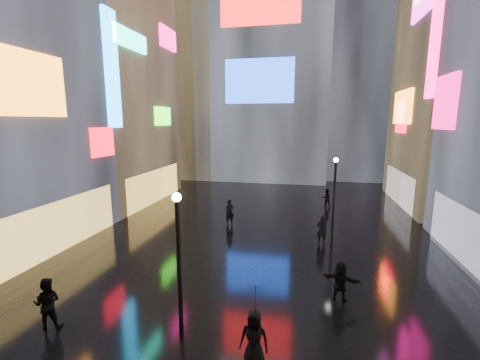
# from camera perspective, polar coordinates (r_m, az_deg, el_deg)

# --- Properties ---
(ground) EXTENTS (140.00, 140.00, 0.00)m
(ground) POSITION_cam_1_polar(r_m,az_deg,el_deg) (22.49, 4.27, -8.95)
(ground) COLOR black
(ground) RESTS_ON ground
(building_left_far) EXTENTS (10.28, 12.00, 22.00)m
(building_left_far) POSITION_cam_1_polar(r_m,az_deg,el_deg) (33.09, -23.58, 15.71)
(building_left_far) COLOR black
(building_left_far) RESTS_ON ground
(building_right_far) EXTENTS (10.28, 12.00, 28.00)m
(building_right_far) POSITION_cam_1_polar(r_m,az_deg,el_deg) (34.36, 36.66, 19.41)
(building_right_far) COLOR black
(building_right_far) RESTS_ON ground
(tower_main) EXTENTS (16.00, 14.20, 42.00)m
(tower_main) POSITION_cam_1_polar(r_m,az_deg,el_deg) (47.36, 4.99, 27.02)
(tower_main) COLOR black
(tower_main) RESTS_ON ground
(tower_flank_right) EXTENTS (12.00, 12.00, 34.00)m
(tower_flank_right) POSITION_cam_1_polar(r_m,az_deg,el_deg) (48.41, 20.53, 21.18)
(tower_flank_right) COLOR black
(tower_flank_right) RESTS_ON ground
(tower_flank_left) EXTENTS (10.00, 10.00, 26.00)m
(tower_flank_left) POSITION_cam_1_polar(r_m,az_deg,el_deg) (46.52, -9.71, 17.13)
(tower_flank_left) COLOR black
(tower_flank_left) RESTS_ON ground
(lamp_near) EXTENTS (0.30, 0.30, 5.20)m
(lamp_near) POSITION_cam_1_polar(r_m,az_deg,el_deg) (11.16, -10.82, -13.61)
(lamp_near) COLOR black
(lamp_near) RESTS_ON ground
(lamp_far) EXTENTS (0.30, 0.30, 5.20)m
(lamp_far) POSITION_cam_1_polar(r_m,az_deg,el_deg) (21.35, 16.41, -2.20)
(lamp_far) COLOR black
(lamp_far) RESTS_ON ground
(pedestrian_1) EXTENTS (1.14, 1.02, 1.92)m
(pedestrian_1) POSITION_cam_1_polar(r_m,az_deg,el_deg) (14.27, -31.06, -18.25)
(pedestrian_1) COLOR black
(pedestrian_1) RESTS_ON ground
(pedestrian_4) EXTENTS (0.91, 0.62, 1.82)m
(pedestrian_4) POSITION_cam_1_polar(r_m,az_deg,el_deg) (10.94, 2.53, -26.30)
(pedestrian_4) COLOR black
(pedestrian_4) RESTS_ON ground
(pedestrian_5) EXTENTS (1.65, 0.87, 1.70)m
(pedestrian_5) POSITION_cam_1_polar(r_m,az_deg,el_deg) (14.68, 17.40, -16.82)
(pedestrian_5) COLOR black
(pedestrian_5) RESTS_ON ground
(pedestrian_6) EXTENTS (0.81, 0.74, 1.87)m
(pedestrian_6) POSITION_cam_1_polar(r_m,az_deg,el_deg) (23.39, -1.81, -5.76)
(pedestrian_6) COLOR black
(pedestrian_6) RESTS_ON ground
(pedestrian_7) EXTENTS (0.90, 0.77, 1.61)m
(pedestrian_7) POSITION_cam_1_polar(r_m,az_deg,el_deg) (29.25, 15.11, -3.08)
(pedestrian_7) COLOR black
(pedestrian_7) RESTS_ON ground
(umbrella_2) EXTENTS (1.10, 1.09, 0.86)m
(umbrella_2) POSITION_cam_1_polar(r_m,az_deg,el_deg) (10.20, 2.59, -20.24)
(umbrella_2) COLOR black
(umbrella_2) RESTS_ON pedestrian_4
(pedestrian_8) EXTENTS (0.65, 0.43, 1.75)m
(pedestrian_8) POSITION_cam_1_polar(r_m,az_deg,el_deg) (20.57, 14.32, -8.57)
(pedestrian_8) COLOR black
(pedestrian_8) RESTS_ON ground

